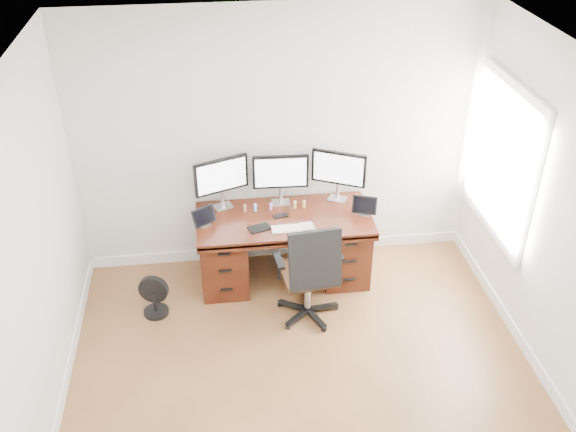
{
  "coord_description": "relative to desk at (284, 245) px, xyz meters",
  "views": [
    {
      "loc": [
        -0.63,
        -3.42,
        4.09
      ],
      "look_at": [
        0.0,
        1.5,
        0.95
      ],
      "focal_mm": 40.0,
      "sensor_mm": 36.0,
      "label": 1
    }
  ],
  "objects": [
    {
      "name": "figurine_purple",
      "position": [
        -0.11,
        0.12,
        0.4
      ],
      "size": [
        0.03,
        0.03,
        0.09
      ],
      "color": "#9F6BD9",
      "rests_on": "desk"
    },
    {
      "name": "monitor_left",
      "position": [
        -0.58,
        0.24,
        0.68
      ],
      "size": [
        0.53,
        0.23,
        0.53
      ],
      "rotation": [
        0.0,
        0.0,
        0.36
      ],
      "color": "silver",
      "rests_on": "desk"
    },
    {
      "name": "back_wall",
      "position": [
        0.0,
        0.42,
        0.95
      ],
      "size": [
        4.0,
        0.1,
        2.7
      ],
      "primitive_type": "cube",
      "color": "silver",
      "rests_on": "ground"
    },
    {
      "name": "keyboard",
      "position": [
        0.0,
        -0.25,
        0.36
      ],
      "size": [
        0.3,
        0.13,
        0.01
      ],
      "primitive_type": "cube",
      "rotation": [
        0.0,
        0.0,
        0.01
      ],
      "color": "silver",
      "rests_on": "desk"
    },
    {
      "name": "figurine_blue",
      "position": [
        -0.27,
        0.12,
        0.4
      ],
      "size": [
        0.03,
        0.03,
        0.09
      ],
      "color": "#62A7E8",
      "rests_on": "desk"
    },
    {
      "name": "desk",
      "position": [
        0.0,
        0.0,
        0.0
      ],
      "size": [
        1.7,
        0.8,
        0.75
      ],
      "color": "#41180D",
      "rests_on": "ground"
    },
    {
      "name": "figurine_orange",
      "position": [
        0.22,
        0.12,
        0.4
      ],
      "size": [
        0.03,
        0.03,
        0.09
      ],
      "color": "#ECA44A",
      "rests_on": "desk"
    },
    {
      "name": "figurine_brown",
      "position": [
        -0.37,
        0.12,
        0.4
      ],
      "size": [
        0.03,
        0.03,
        0.09
      ],
      "color": "#8F624B",
      "rests_on": "desk"
    },
    {
      "name": "monitor_right",
      "position": [
        0.58,
        0.24,
        0.68
      ],
      "size": [
        0.51,
        0.28,
        0.53
      ],
      "rotation": [
        0.0,
        0.0,
        -0.46
      ],
      "color": "silver",
      "rests_on": "desk"
    },
    {
      "name": "tablet_right",
      "position": [
        0.78,
        -0.08,
        0.43
      ],
      "size": [
        0.25,
        0.14,
        0.19
      ],
      "rotation": [
        0.0,
        0.0,
        -0.34
      ],
      "color": "silver",
      "rests_on": "desk"
    },
    {
      "name": "figurine_yellow",
      "position": [
        0.13,
        0.12,
        0.4
      ],
      "size": [
        0.03,
        0.03,
        0.09
      ],
      "color": "#E0CE6C",
      "rests_on": "desk"
    },
    {
      "name": "floor_fan",
      "position": [
        -1.29,
        -0.41,
        -0.2
      ],
      "size": [
        0.29,
        0.24,
        0.42
      ],
      "rotation": [
        0.0,
        0.0,
        -0.26
      ],
      "color": "black",
      "rests_on": "ground"
    },
    {
      "name": "drawing_tablet",
      "position": [
        -0.25,
        -0.2,
        0.35
      ],
      "size": [
        0.24,
        0.19,
        0.01
      ],
      "primitive_type": "cube",
      "rotation": [
        0.0,
        0.0,
        0.31
      ],
      "color": "black",
      "rests_on": "desk"
    },
    {
      "name": "phone",
      "position": [
        -0.03,
        -0.01,
        0.35
      ],
      "size": [
        0.15,
        0.1,
        0.01
      ],
      "primitive_type": "cube",
      "rotation": [
        0.0,
        0.0,
        0.23
      ],
      "color": "black",
      "rests_on": "desk"
    },
    {
      "name": "tablet_left",
      "position": [
        -0.77,
        -0.08,
        0.43
      ],
      "size": [
        0.24,
        0.19,
        0.19
      ],
      "rotation": [
        0.0,
        0.0,
        0.57
      ],
      "color": "silver",
      "rests_on": "desk"
    },
    {
      "name": "ground",
      "position": [
        0.0,
        -1.83,
        -0.4
      ],
      "size": [
        4.5,
        4.5,
        0.0
      ],
      "primitive_type": "plane",
      "color": "brown",
      "rests_on": "ground"
    },
    {
      "name": "monitor_center",
      "position": [
        -0.0,
        0.24,
        0.68
      ],
      "size": [
        0.55,
        0.15,
        0.53
      ],
      "rotation": [
        0.0,
        0.0,
        -0.04
      ],
      "color": "silver",
      "rests_on": "desk"
    },
    {
      "name": "trackpad",
      "position": [
        0.19,
        -0.23,
        0.35
      ],
      "size": [
        0.14,
        0.14,
        0.01
      ],
      "primitive_type": "cube",
      "rotation": [
        0.0,
        0.0,
        0.09
      ],
      "color": "silver",
      "rests_on": "desk"
    },
    {
      "name": "office_chair",
      "position": [
        0.16,
        -0.65,
        -0.05
      ],
      "size": [
        0.63,
        0.62,
        1.07
      ],
      "rotation": [
        0.0,
        0.0,
        0.1
      ],
      "color": "black",
      "rests_on": "ground"
    }
  ]
}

